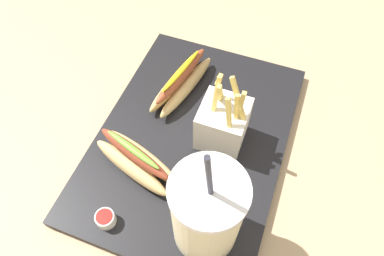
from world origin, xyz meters
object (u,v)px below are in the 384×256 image
object	(u,v)px
hot_dog_1	(181,81)
hot_dog_2	(136,160)
fries_basket	(223,123)
soda_cup	(207,213)
ketchup_cup_1	(105,219)

from	to	relation	value
hot_dog_1	hot_dog_2	bearing A→B (deg)	-2.29
fries_basket	hot_dog_2	size ratio (longest dim) A/B	0.92
hot_dog_2	soda_cup	bearing A→B (deg)	66.08
fries_basket	hot_dog_1	size ratio (longest dim) A/B	0.85
fries_basket	hot_dog_2	bearing A→B (deg)	-47.18
soda_cup	hot_dog_2	bearing A→B (deg)	-113.92
fries_basket	hot_dog_2	world-z (taller)	fries_basket
fries_basket	ketchup_cup_1	distance (m)	0.25
soda_cup	hot_dog_1	bearing A→B (deg)	-151.39
hot_dog_2	ketchup_cup_1	distance (m)	0.11
soda_cup	ketchup_cup_1	world-z (taller)	soda_cup
hot_dog_1	ketchup_cup_1	size ratio (longest dim) A/B	6.03
soda_cup	hot_dog_2	distance (m)	0.17
hot_dog_1	ketchup_cup_1	distance (m)	0.30
soda_cup	hot_dog_1	xyz separation A→B (m)	(-0.26, -0.14, -0.06)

